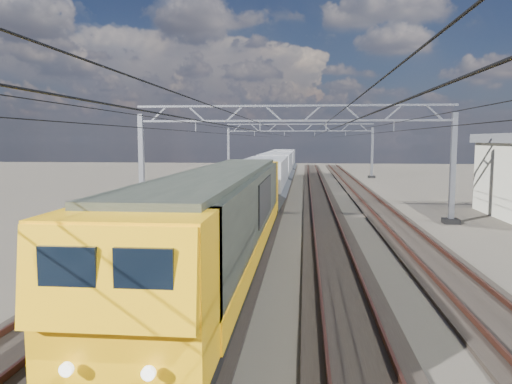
# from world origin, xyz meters

# --- Properties ---
(ground) EXTENTS (160.00, 160.00, 0.00)m
(ground) POSITION_xyz_m (0.00, 0.00, 0.00)
(ground) COLOR black
(ground) RESTS_ON ground
(track_outer_west) EXTENTS (2.60, 140.00, 0.30)m
(track_outer_west) POSITION_xyz_m (-6.00, 0.00, 0.07)
(track_outer_west) COLOR black
(track_outer_west) RESTS_ON ground
(track_loco) EXTENTS (2.60, 140.00, 0.30)m
(track_loco) POSITION_xyz_m (-2.00, 0.00, 0.07)
(track_loco) COLOR black
(track_loco) RESTS_ON ground
(track_inner_east) EXTENTS (2.60, 140.00, 0.30)m
(track_inner_east) POSITION_xyz_m (2.00, 0.00, 0.07)
(track_inner_east) COLOR black
(track_inner_east) RESTS_ON ground
(track_outer_east) EXTENTS (2.60, 140.00, 0.30)m
(track_outer_east) POSITION_xyz_m (6.00, 0.00, 0.07)
(track_outer_east) COLOR black
(track_outer_east) RESTS_ON ground
(catenary_gantry_mid) EXTENTS (19.90, 0.90, 7.11)m
(catenary_gantry_mid) POSITION_xyz_m (0.00, 4.00, 3.91)
(catenary_gantry_mid) COLOR gray
(catenary_gantry_mid) RESTS_ON ground
(catenary_gantry_far) EXTENTS (19.90, 0.90, 7.11)m
(catenary_gantry_far) POSITION_xyz_m (0.00, 40.00, 3.91)
(catenary_gantry_far) COLOR gray
(catenary_gantry_far) RESTS_ON ground
(overhead_wires) EXTENTS (12.03, 140.00, 0.53)m
(overhead_wires) POSITION_xyz_m (0.00, 8.00, 5.75)
(overhead_wires) COLOR black
(overhead_wires) RESTS_ON ground
(locomotive) EXTENTS (2.76, 21.10, 3.62)m
(locomotive) POSITION_xyz_m (-2.00, -9.85, 2.33)
(locomotive) COLOR black
(locomotive) RESTS_ON ground
(hopper_wagon_lead) EXTENTS (3.38, 13.00, 3.25)m
(hopper_wagon_lead) POSITION_xyz_m (-2.00, 7.84, 2.23)
(hopper_wagon_lead) COLOR black
(hopper_wagon_lead) RESTS_ON ground
(hopper_wagon_mid) EXTENTS (3.38, 13.00, 3.25)m
(hopper_wagon_mid) POSITION_xyz_m (-2.00, 22.04, 2.23)
(hopper_wagon_mid) COLOR black
(hopper_wagon_mid) RESTS_ON ground
(hopper_wagon_third) EXTENTS (3.38, 13.00, 3.25)m
(hopper_wagon_third) POSITION_xyz_m (-2.00, 36.24, 2.23)
(hopper_wagon_third) COLOR black
(hopper_wagon_third) RESTS_ON ground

